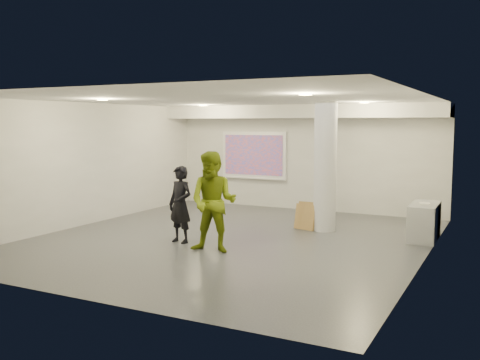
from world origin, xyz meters
The scene contains 19 objects.
floor centered at (0.00, 0.00, 0.00)m, with size 8.00×9.00×0.01m, color #36393D.
ceiling centered at (0.00, 0.00, 3.00)m, with size 8.00×9.00×0.01m, color silver.
wall_back centered at (0.00, 4.50, 1.50)m, with size 8.00×0.01×3.00m, color silver.
wall_front centered at (0.00, -4.50, 1.50)m, with size 8.00×0.01×3.00m, color silver.
wall_left centered at (-4.00, 0.00, 1.50)m, with size 0.01×9.00×3.00m, color silver.
wall_right centered at (4.00, 0.00, 1.50)m, with size 0.01×9.00×3.00m, color silver.
soffit_band centered at (0.00, 3.95, 2.82)m, with size 8.00×1.10×0.36m, color silver.
downlight_nw centered at (-2.20, 2.50, 2.98)m, with size 0.22×0.22×0.02m, color #F2D47E.
downlight_ne centered at (2.20, 2.50, 2.98)m, with size 0.22×0.22×0.02m, color #F2D47E.
downlight_sw centered at (-2.20, -1.50, 2.98)m, with size 0.22×0.22×0.02m, color #F2D47E.
downlight_se centered at (2.20, -1.50, 2.98)m, with size 0.22×0.22×0.02m, color #F2D47E.
column centered at (1.50, 1.80, 1.50)m, with size 0.52×0.52×3.00m, color silver.
projection_screen centered at (-1.60, 4.45, 1.53)m, with size 2.10×0.13×1.42m.
credenza centered at (3.72, 1.87, 0.39)m, with size 0.56×1.34×0.78m, color gray.
papers_stack centered at (3.72, 1.83, 0.79)m, with size 0.21×0.27×0.02m, color silver.
cardboard_back centered at (1.19, 1.70, 0.33)m, with size 0.61×0.06×0.66m, color olive.
cardboard_front centered at (1.06, 1.69, 0.30)m, with size 0.55×0.05×0.60m, color olive.
woman centered at (-0.80, -0.78, 0.81)m, with size 0.59×0.39×1.61m, color black.
man centered at (0.24, -1.20, 0.98)m, with size 0.95×0.74×1.96m, color #677D10.
Camera 1 is at (5.33, -10.06, 2.50)m, focal length 40.00 mm.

